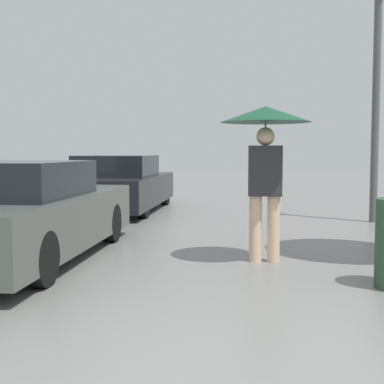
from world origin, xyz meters
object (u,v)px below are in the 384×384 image
(pedestrian, at_px, (265,138))
(parked_car_nearest, at_px, (19,213))
(street_lamp, at_px, (377,70))
(parked_car_farthest, at_px, (119,185))

(pedestrian, relative_size, parked_car_nearest, 0.44)
(pedestrian, relative_size, street_lamp, 0.42)
(parked_car_nearest, distance_m, street_lamp, 7.05)
(pedestrian, bearing_deg, parked_car_nearest, -176.68)
(parked_car_nearest, distance_m, parked_car_farthest, 5.52)
(parked_car_farthest, distance_m, street_lamp, 5.95)
(parked_car_nearest, bearing_deg, street_lamp, 38.37)
(pedestrian, bearing_deg, street_lamp, 61.24)
(parked_car_nearest, xyz_separation_m, parked_car_farthest, (-0.09, 5.52, 0.01))
(pedestrian, distance_m, street_lamp, 4.72)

